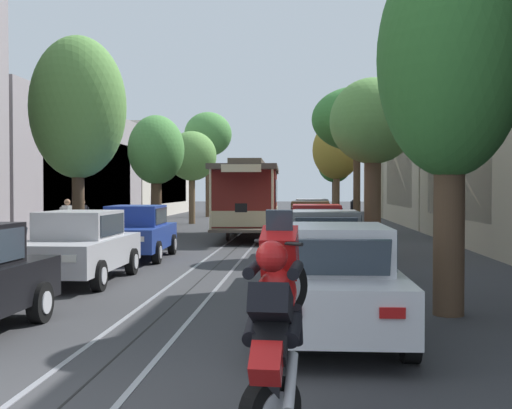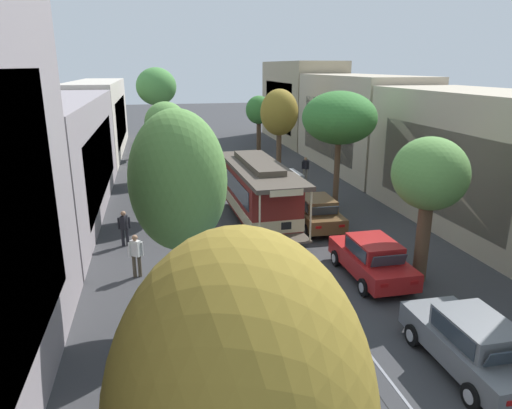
{
  "view_description": "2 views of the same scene",
  "coord_description": "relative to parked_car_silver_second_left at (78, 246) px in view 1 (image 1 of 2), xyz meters",
  "views": [
    {
      "loc": [
        2.29,
        -5.72,
        2.09
      ],
      "look_at": [
        0.33,
        23.17,
        1.4
      ],
      "focal_mm": 47.21,
      "sensor_mm": 36.0,
      "label": 1
    },
    {
      "loc": [
        -5.05,
        0.56,
        7.82
      ],
      "look_at": [
        0.0,
        23.54,
        0.79
      ],
      "focal_mm": 32.62,
      "sensor_mm": 36.0,
      "label": 2
    }
  ],
  "objects": [
    {
      "name": "pedestrian_crossing_far",
      "position": [
        7.91,
        22.1,
        0.16
      ],
      "size": [
        0.55,
        0.42,
        1.7
      ],
      "color": "slate",
      "rests_on": "ground"
    },
    {
      "name": "street_tree_kerb_right_far",
      "position": [
        7.41,
        34.79,
        2.96
      ],
      "size": [
        2.46,
        2.09,
        5.17
      ],
      "color": "#4C3826",
      "rests_on": "ground"
    },
    {
      "name": "building_facade_left",
      "position": [
        -7.7,
        14.1,
        3.25
      ],
      "size": [
        5.73,
        58.03,
        10.36
      ],
      "color": "gray",
      "rests_on": "ground"
    },
    {
      "name": "street_tree_kerb_left_far",
      "position": [
        -1.89,
        34.44,
        5.22
      ],
      "size": [
        3.49,
        3.16,
        7.71
      ],
      "color": "brown",
      "rests_on": "ground"
    },
    {
      "name": "street_tree_kerb_right_near",
      "position": [
        7.41,
        -3.49,
        3.34
      ],
      "size": [
        2.38,
        2.53,
        6.19
      ],
      "color": "brown",
      "rests_on": "ground"
    },
    {
      "name": "motorcycle_with_rider",
      "position": [
        4.77,
        -9.05,
        0.19
      ],
      "size": [
        0.56,
        1.8,
        1.9
      ],
      "color": "black",
      "rests_on": "ground"
    },
    {
      "name": "street_tree_kerb_left_fourth",
      "position": [
        -1.5,
        24.72,
        3.17
      ],
      "size": [
        2.92,
        2.68,
        5.48
      ],
      "color": "brown",
      "rests_on": "ground"
    },
    {
      "name": "parked_car_white_near_right",
      "position": [
        5.41,
        -5.32,
        0.0
      ],
      "size": [
        2.0,
        4.36,
        1.58
      ],
      "color": "silver",
      "rests_on": "ground"
    },
    {
      "name": "cable_car_trolley",
      "position": [
        2.7,
        14.04,
        0.86
      ],
      "size": [
        2.8,
        9.17,
        3.28
      ],
      "color": "maroon",
      "rests_on": "ground"
    },
    {
      "name": "pedestrian_on_right_pavement",
      "position": [
        -3.3,
        8.57,
        0.17
      ],
      "size": [
        0.55,
        0.39,
        1.72
      ],
      "color": "#4C4233",
      "rests_on": "ground"
    },
    {
      "name": "street_tree_kerb_right_mid",
      "position": [
        7.42,
        15.19,
        4.33
      ],
      "size": [
        4.0,
        4.11,
        6.57
      ],
      "color": "brown",
      "rests_on": "ground"
    },
    {
      "name": "trolley_track_rails",
      "position": [
        2.7,
        18.16,
        -0.79
      ],
      "size": [
        1.14,
        66.33,
        0.01
      ],
      "color": "gray",
      "rests_on": "ground"
    },
    {
      "name": "parked_car_brown_fourth_right",
      "position": [
        5.36,
        12.58,
        0.0
      ],
      "size": [
        2.1,
        4.4,
        1.58
      ],
      "color": "brown",
      "rests_on": "ground"
    },
    {
      "name": "parked_car_silver_second_left",
      "position": [
        0.0,
        0.0,
        0.0
      ],
      "size": [
        2.0,
        4.36,
        1.58
      ],
      "color": "#B7B7BC",
      "rests_on": "ground"
    },
    {
      "name": "street_tree_kerb_right_second",
      "position": [
        7.15,
        5.99,
        3.24
      ],
      "size": [
        2.63,
        2.84,
        5.46
      ],
      "color": "brown",
      "rests_on": "ground"
    },
    {
      "name": "parked_car_silver_fifth_right",
      "position": [
        5.47,
        18.36,
        0.0
      ],
      "size": [
        2.12,
        4.41,
        1.58
      ],
      "color": "#B7B7BC",
      "rests_on": "ground"
    },
    {
      "name": "building_facade_right",
      "position": [
        13.38,
        16.07,
        3.32
      ],
      "size": [
        5.89,
        58.03,
        9.92
      ],
      "color": "gray",
      "rests_on": "ground"
    },
    {
      "name": "parked_car_grey_second_right",
      "position": [
        5.52,
        0.76,
        0.0
      ],
      "size": [
        2.02,
        4.37,
        1.58
      ],
      "color": "slate",
      "rests_on": "ground"
    },
    {
      "name": "street_tree_kerb_left_mid",
      "position": [
        -1.73,
        16.01,
        3.01
      ],
      "size": [
        2.6,
        2.6,
        5.48
      ],
      "color": "#4C3826",
      "rests_on": "ground"
    },
    {
      "name": "street_tree_kerb_right_fourth",
      "position": [
        7.1,
        26.27,
        3.57
      ],
      "size": [
        2.92,
        2.58,
        6.18
      ],
      "color": "brown",
      "rests_on": "ground"
    },
    {
      "name": "pedestrian_on_left_pavement",
      "position": [
        -3.91,
        12.03,
        0.13
      ],
      "size": [
        0.55,
        0.42,
        1.64
      ],
      "color": "black",
      "rests_on": "ground"
    },
    {
      "name": "street_tree_kerb_left_second",
      "position": [
        -1.74,
        5.13,
        3.7
      ],
      "size": [
        2.93,
        2.41,
        6.68
      ],
      "color": "#4C3826",
      "rests_on": "ground"
    },
    {
      "name": "parked_car_red_mid_right",
      "position": [
        5.46,
        6.56,
        0.0
      ],
      "size": [
        2.01,
        4.37,
        1.58
      ],
      "color": "red",
      "rests_on": "ground"
    },
    {
      "name": "parked_car_blue_mid_left",
      "position": [
        0.06,
        4.98,
        0.0
      ],
      "size": [
        2.1,
        4.4,
        1.58
      ],
      "color": "#233D93",
      "rests_on": "ground"
    },
    {
      "name": "ground_plane",
      "position": [
        2.7,
        14.33,
        -0.8
      ],
      "size": [
        160.0,
        160.0,
        0.0
      ],
      "primitive_type": "plane",
      "color": "#38383A"
    }
  ]
}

